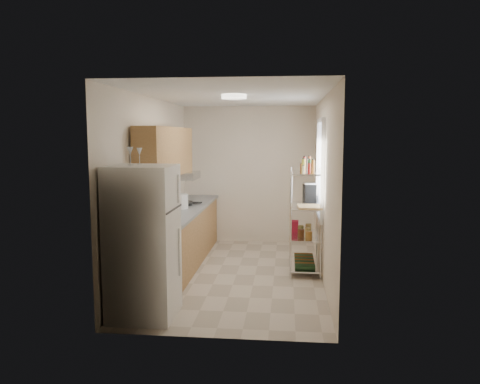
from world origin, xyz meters
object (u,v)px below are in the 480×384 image
Objects in this scene: refrigerator at (143,242)px; espresso_machine at (309,192)px; frying_pan_large at (185,202)px; cutting_board at (310,207)px; rice_cooker at (179,201)px.

refrigerator reaches higher than espresso_machine.
refrigerator is at bearing -90.48° from frying_pan_large.
cutting_board is at bearing -28.13° from frying_pan_large.
cutting_board is at bearing -12.85° from rice_cooker.
refrigerator is 6.20× the size of rice_cooker.
cutting_board is at bearing 41.98° from refrigerator.
frying_pan_large is at bearing 92.37° from refrigerator.
frying_pan_large is 2.11m from espresso_machine.
cutting_board is (2.04, -0.96, 0.10)m from frying_pan_large.
frying_pan_large is (-0.11, 2.70, 0.06)m from refrigerator.
espresso_machine is (2.04, 0.11, 0.16)m from rice_cooker.
refrigerator is 4.04× the size of cutting_board.
espresso_machine is at bearing 3.17° from rice_cooker.
rice_cooker is 0.89× the size of espresso_machine.
rice_cooker is 2.07m from cutting_board.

